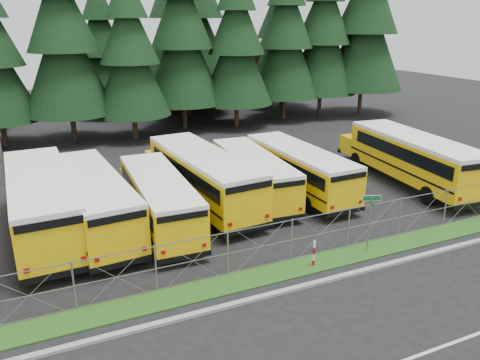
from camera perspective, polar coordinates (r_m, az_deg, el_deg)
name	(u,v)px	position (r m, az deg, el deg)	size (l,w,h in m)	color
ground	(299,247)	(22.24, 7.16, -8.07)	(120.00, 120.00, 0.00)	black
curb	(338,277)	(19.97, 11.84, -11.53)	(50.00, 0.25, 0.12)	gray
grass_verge	(319,262)	(20.97, 9.59, -9.89)	(50.00, 1.40, 0.06)	#184714
road_lane_line	(428,352)	(17.03, 21.94, -18.87)	(50.00, 0.12, 0.01)	beige
chainlink_fence	(311,236)	(21.04, 8.68, -6.76)	(44.00, 0.10, 2.00)	gray
brick_building	(174,79)	(59.56, -8.07, 12.10)	(22.00, 10.00, 6.00)	brown
bus_1	(42,204)	(24.64, -23.03, -2.70)	(2.86, 12.11, 3.17)	#F6B907
bus_2	(92,202)	(24.36, -17.60, -2.54)	(2.68, 11.35, 2.98)	#F6B907
bus_3	(158,200)	(24.10, -9.98, -2.44)	(2.46, 10.41, 2.73)	#F6B907
bus_4	(201,178)	(26.55, -4.82, 0.27)	(2.80, 11.85, 3.11)	#F6B907
bus_5	(251,175)	(27.56, 1.37, 0.56)	(2.40, 10.18, 2.67)	#F6B907
bus_6	(296,170)	(28.52, 6.82, 1.22)	(2.53, 10.72, 2.81)	#F6B907
bus_east	(409,159)	(31.71, 19.91, 2.38)	(2.86, 12.13, 3.18)	#F6B907
street_sign	(370,212)	(21.43, 15.61, -3.75)	(0.79, 0.52, 2.81)	gray
striped_bollard	(314,254)	(20.41, 9.00, -8.89)	(0.11, 0.11, 1.20)	#B20C0C
conifer_3	(63,42)	(42.19, -20.73, 15.49)	(7.50, 7.50, 16.58)	black
conifer_4	(130,55)	(41.63, -13.30, 14.61)	(6.49, 6.49, 14.35)	black
conifer_5	(182,39)	(44.97, -7.12, 16.65)	(7.48, 7.48, 16.54)	black
conifer_6	(236,46)	(45.48, -0.44, 16.03)	(6.91, 6.91, 15.29)	black
conifer_7	(285,40)	(49.48, 5.56, 16.61)	(7.24, 7.24, 16.00)	black
conifer_8	(323,36)	(51.77, 10.10, 16.88)	(7.53, 7.53, 16.65)	black
conifer_9	(366,25)	(53.57, 15.14, 17.82)	(8.56, 8.56, 18.92)	black
conifer_11	(101,49)	(52.29, -16.57, 15.03)	(6.38, 6.38, 14.10)	black
conifer_12	(186,7)	(52.10, -6.62, 20.18)	(10.10, 10.10, 22.33)	black
conifer_13	(283,31)	(56.43, 5.26, 17.69)	(7.93, 7.93, 17.53)	black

